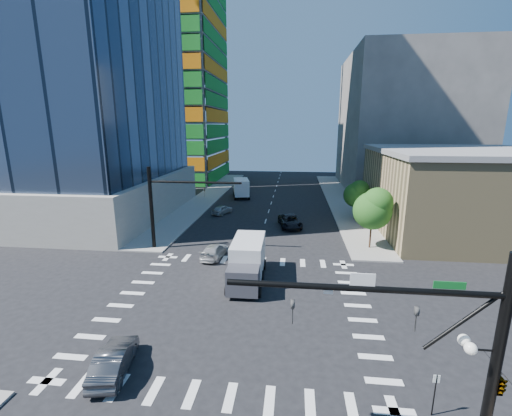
# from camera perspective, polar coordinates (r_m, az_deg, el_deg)

# --- Properties ---
(ground) EXTENTS (160.00, 160.00, 0.00)m
(ground) POSITION_cam_1_polar(r_m,az_deg,el_deg) (27.14, -2.85, -15.95)
(ground) COLOR black
(ground) RESTS_ON ground
(road_markings) EXTENTS (20.00, 20.00, 0.01)m
(road_markings) POSITION_cam_1_polar(r_m,az_deg,el_deg) (27.14, -2.85, -15.94)
(road_markings) COLOR silver
(road_markings) RESTS_ON ground
(sidewalk_ne) EXTENTS (5.00, 60.00, 0.15)m
(sidewalk_ne) POSITION_cam_1_polar(r_m,az_deg,el_deg) (65.25, 13.83, 1.36)
(sidewalk_ne) COLOR gray
(sidewalk_ne) RESTS_ON ground
(sidewalk_nw) EXTENTS (5.00, 60.00, 0.15)m
(sidewalk_nw) POSITION_cam_1_polar(r_m,az_deg,el_deg) (66.74, -7.97, 1.89)
(sidewalk_nw) COLOR gray
(sidewalk_nw) RESTS_ON ground
(construction_building) EXTENTS (25.16, 34.50, 70.60)m
(construction_building) POSITION_cam_1_polar(r_m,az_deg,el_deg) (91.52, -14.57, 20.15)
(construction_building) COLOR slate
(construction_building) RESTS_ON ground
(commercial_building) EXTENTS (20.50, 22.50, 10.60)m
(commercial_building) POSITION_cam_1_polar(r_m,az_deg,el_deg) (50.61, 30.95, 2.44)
(commercial_building) COLOR tan
(commercial_building) RESTS_ON ground
(bg_building_ne) EXTENTS (24.00, 30.00, 28.00)m
(bg_building_ne) POSITION_cam_1_polar(r_m,az_deg,el_deg) (81.65, 23.45, 12.87)
(bg_building_ne) COLOR #605956
(bg_building_ne) RESTS_ON ground
(signal_mast_se) EXTENTS (10.51, 2.48, 9.00)m
(signal_mast_se) POSITION_cam_1_polar(r_m,az_deg,el_deg) (15.92, 32.19, -20.33)
(signal_mast_se) COLOR black
(signal_mast_se) RESTS_ON sidewalk_se
(signal_mast_nw) EXTENTS (10.20, 0.40, 9.00)m
(signal_mast_nw) POSITION_cam_1_polar(r_m,az_deg,el_deg) (38.31, -15.06, 1.21)
(signal_mast_nw) COLOR black
(signal_mast_nw) RESTS_ON sidewalk_nw
(tree_south) EXTENTS (4.16, 4.16, 6.82)m
(tree_south) POSITION_cam_1_polar(r_m,az_deg,el_deg) (39.19, 19.07, -0.02)
(tree_south) COLOR #382316
(tree_south) RESTS_ON sidewalk_ne
(tree_north) EXTENTS (3.54, 3.52, 5.78)m
(tree_north) POSITION_cam_1_polar(r_m,az_deg,el_deg) (50.90, 16.50, 2.34)
(tree_north) COLOR #382316
(tree_north) RESTS_ON sidewalk_ne
(no_parking_sign) EXTENTS (0.30, 0.06, 2.20)m
(no_parking_sign) POSITION_cam_1_polar(r_m,az_deg,el_deg) (19.84, 27.67, -25.31)
(no_parking_sign) COLOR black
(no_parking_sign) RESTS_ON ground
(car_nb_far) EXTENTS (3.68, 6.15, 1.60)m
(car_nb_far) POSITION_cam_1_polar(r_m,az_deg,el_deg) (46.58, 5.68, -2.20)
(car_nb_far) COLOR black
(car_nb_far) RESTS_ON ground
(car_sb_near) EXTENTS (2.54, 4.97, 1.38)m
(car_sb_near) POSITION_cam_1_polar(r_m,az_deg,el_deg) (36.16, -6.92, -7.08)
(car_sb_near) COLOR silver
(car_sb_near) RESTS_ON ground
(car_sb_mid) EXTENTS (3.11, 4.41, 1.39)m
(car_sb_mid) POSITION_cam_1_polar(r_m,az_deg,el_deg) (53.52, -5.64, -0.24)
(car_sb_mid) COLOR #B6BBBE
(car_sb_mid) RESTS_ON ground
(car_sb_cross) EXTENTS (2.37, 4.73, 1.49)m
(car_sb_cross) POSITION_cam_1_polar(r_m,az_deg,el_deg) (22.14, -22.60, -22.32)
(car_sb_cross) COLOR #45464A
(car_sb_cross) RESTS_ON ground
(box_truck_near) EXTENTS (3.02, 6.84, 3.56)m
(box_truck_near) POSITION_cam_1_polar(r_m,az_deg,el_deg) (30.08, -1.53, -9.53)
(box_truck_near) COLOR black
(box_truck_near) RESTS_ON ground
(box_truck_far) EXTENTS (4.29, 7.27, 3.57)m
(box_truck_far) POSITION_cam_1_polar(r_m,az_deg,el_deg) (66.12, -2.53, 3.23)
(box_truck_far) COLOR black
(box_truck_far) RESTS_ON ground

